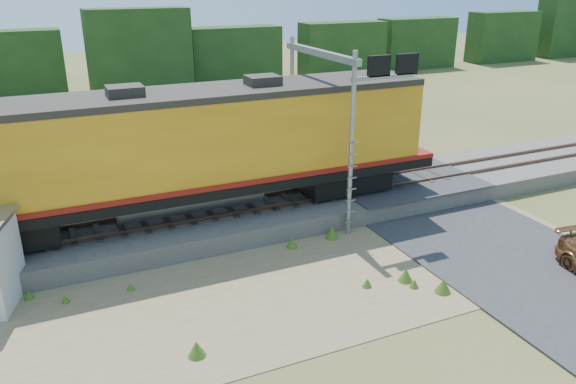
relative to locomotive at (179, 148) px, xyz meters
name	(u,v)px	position (x,y,z in m)	size (l,w,h in m)	color
ground	(333,282)	(3.74, -6.00, -3.73)	(140.00, 140.00, 0.00)	#475123
ballast	(268,211)	(3.74, 0.00, -3.33)	(70.00, 5.00, 0.80)	slate
rails	(268,200)	(3.74, 0.00, -2.85)	(70.00, 1.54, 0.16)	brown
dirt_shoulder	(276,287)	(1.74, -5.50, -3.71)	(26.00, 8.00, 0.03)	#8C7754
road	(475,236)	(10.74, -5.26, -3.64)	(7.00, 66.00, 0.86)	#38383A
tree_line_north	(134,58)	(3.74, 32.00, -0.66)	(130.00, 3.00, 6.50)	#163613
weed_clumps	(239,303)	(0.24, -5.90, -3.73)	(15.00, 6.20, 0.56)	#3D621C
locomotive	(179,148)	(0.00, 0.00, 0.00)	(21.74, 3.32, 5.61)	black
signal_gantry	(335,91)	(6.56, -0.68, 1.87)	(2.97, 6.20, 7.50)	gray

